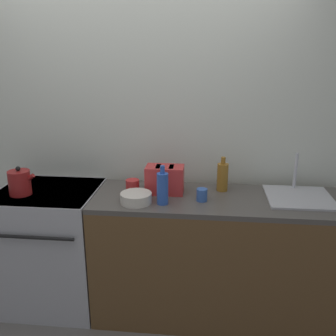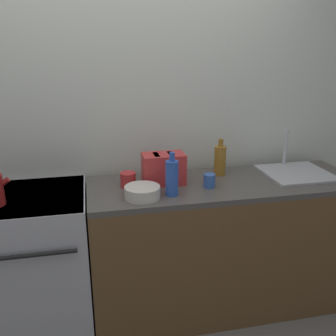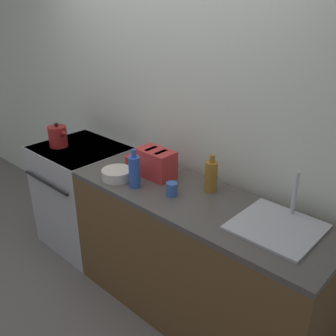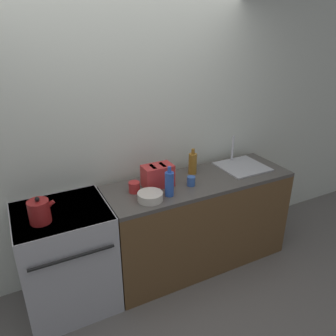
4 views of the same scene
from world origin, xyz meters
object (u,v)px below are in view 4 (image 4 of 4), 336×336
Objects in this scene: bottle_amber at (193,163)px; cup_red at (134,187)px; toaster at (158,176)px; bowl at (150,197)px; bottle_blue at (169,184)px; cup_blue at (191,181)px; stove at (67,258)px; kettle at (40,211)px.

bottle_amber is 2.61× the size of cup_red.
toaster is 0.42m from bottle_amber.
bowl is at bearing -128.73° from toaster.
bowl is (0.07, -0.20, -0.01)m from cup_red.
bottle_blue is 0.28m from cup_blue.
kettle is (-0.15, -0.10, 0.55)m from stove.
stove is 9.60× the size of cup_red.
kettle reaches higher than stove.
stove is 0.87m from bowl.
stove is 1.06m from bottle_blue.
stove is 4.42× the size of bowl.
kettle is 2.42× the size of cup_blue.
toaster reaches higher than bowl.
bowl is (-0.17, -0.21, -0.07)m from toaster.
bottle_blue is 0.50m from bottle_amber.
kettle reaches higher than cup_red.
cup_blue is at bearing 16.81° from bottle_blue.
kettle is 0.82× the size of bottle_amber.
toaster is at bearing 92.31° from bottle_blue.
bowl is (0.85, -0.07, -0.05)m from kettle.
kettle is 1.03m from toaster.
bottle_amber reaches higher than toaster.
toaster is at bearing 4.02° from cup_red.
stove is 4.48× the size of kettle.
toaster is 1.06× the size of bottle_amber.
bottle_amber is at bearing 9.00° from cup_red.
cup_red is at bearing 108.64° from bowl.
bottle_amber reaches higher than cup_red.
cup_blue is at bearing -12.67° from cup_red.
bottle_amber is 0.66m from bowl.
bowl is at bearing -13.62° from stove.
bottle_blue is (0.88, -0.17, 0.57)m from stove.
kettle is 1.04m from bottle_blue.
bottle_blue reaches higher than cup_blue.
cup_red is 0.46× the size of bowl.
bottle_amber is 1.20× the size of bowl.
bottle_amber is at bearing 36.09° from bottle_blue.
bowl is at bearing -4.74° from kettle.
cup_blue is 0.45m from bowl.
bowl is (-0.44, -0.08, -0.01)m from cup_blue.
stove is 3.68× the size of bottle_amber.
cup_red is at bearing 9.13° from kettle.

